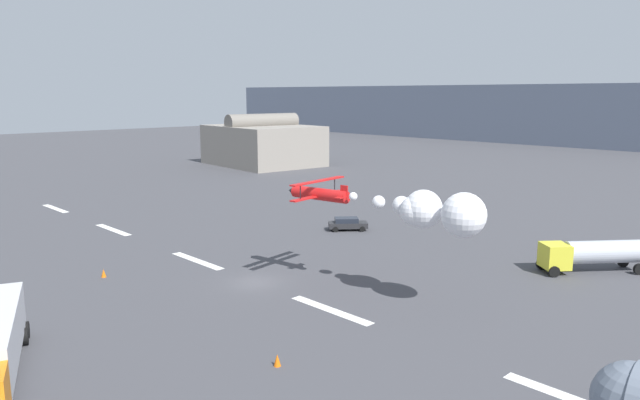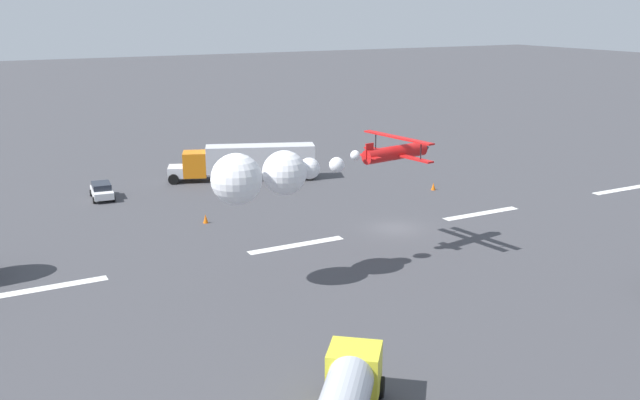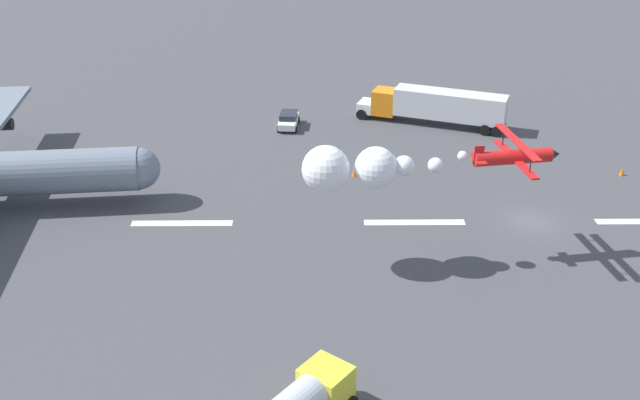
{
  "view_description": "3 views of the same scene",
  "coord_description": "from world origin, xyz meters",
  "px_view_note": "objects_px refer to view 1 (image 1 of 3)",
  "views": [
    {
      "loc": [
        39.16,
        -29.86,
        16.02
      ],
      "look_at": [
        3.32,
        4.53,
        7.08
      ],
      "focal_mm": 33.25,
      "sensor_mm": 36.0,
      "label": 1
    },
    {
      "loc": [
        31.58,
        46.21,
        17.86
      ],
      "look_at": [
        8.38,
        2.32,
        4.11
      ],
      "focal_mm": 39.17,
      "sensor_mm": 36.0,
      "label": 2
    },
    {
      "loc": [
        17.15,
        53.0,
        28.48
      ],
      "look_at": [
        16.72,
        0.0,
        2.02
      ],
      "focal_mm": 42.63,
      "sensor_mm": 36.0,
      "label": 3
    }
  ],
  "objects_px": {
    "airport_staff_sedan": "(348,224)",
    "traffic_cone_near": "(104,273)",
    "fuel_tanker_truck": "(591,253)",
    "traffic_cone_far": "(277,360)",
    "stunt_biplane_red": "(425,210)"
  },
  "relations": [
    {
      "from": "airport_staff_sedan",
      "to": "traffic_cone_near",
      "type": "distance_m",
      "value": 28.97
    },
    {
      "from": "fuel_tanker_truck",
      "to": "traffic_cone_far",
      "type": "distance_m",
      "value": 33.13
    },
    {
      "from": "traffic_cone_near",
      "to": "airport_staff_sedan",
      "type": "bearing_deg",
      "value": 85.36
    },
    {
      "from": "fuel_tanker_truck",
      "to": "traffic_cone_near",
      "type": "distance_m",
      "value": 43.81
    },
    {
      "from": "stunt_biplane_red",
      "to": "traffic_cone_near",
      "type": "distance_m",
      "value": 28.82
    },
    {
      "from": "airport_staff_sedan",
      "to": "traffic_cone_far",
      "type": "xyz_separation_m",
      "value": [
        21.71,
        -28.91,
        -0.44
      ]
    },
    {
      "from": "stunt_biplane_red",
      "to": "traffic_cone_near",
      "type": "bearing_deg",
      "value": -148.2
    },
    {
      "from": "fuel_tanker_truck",
      "to": "traffic_cone_near",
      "type": "height_order",
      "value": "fuel_tanker_truck"
    },
    {
      "from": "stunt_biplane_red",
      "to": "traffic_cone_near",
      "type": "relative_size",
      "value": 24.27
    },
    {
      "from": "airport_staff_sedan",
      "to": "fuel_tanker_truck",
      "type": "bearing_deg",
      "value": 8.08
    },
    {
      "from": "traffic_cone_near",
      "to": "traffic_cone_far",
      "type": "bearing_deg",
      "value": -0.08
    },
    {
      "from": "airport_staff_sedan",
      "to": "traffic_cone_far",
      "type": "height_order",
      "value": "airport_staff_sedan"
    },
    {
      "from": "fuel_tanker_truck",
      "to": "airport_staff_sedan",
      "type": "xyz_separation_m",
      "value": [
        -26.8,
        -3.8,
        -0.93
      ]
    },
    {
      "from": "stunt_biplane_red",
      "to": "traffic_cone_far",
      "type": "distance_m",
      "value": 16.37
    },
    {
      "from": "traffic_cone_near",
      "to": "traffic_cone_far",
      "type": "relative_size",
      "value": 1.0
    }
  ]
}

